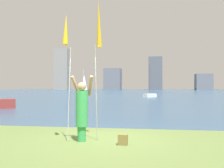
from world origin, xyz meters
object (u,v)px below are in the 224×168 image
Objects in this scene: kite_flag_left at (66,34)px; sailboat_5 at (84,83)px; person at (82,109)px; kite_flag_right at (99,26)px; sailboat_1 at (150,95)px; bag at (123,140)px.

kite_flag_left is 0.68× the size of sailboat_5.
kite_flag_left is at bearing -136.63° from person.
kite_flag_right is 0.92× the size of sailboat_1.
kite_flag_left is 12.69× the size of bag.
kite_flag_right is 31.28m from sailboat_1.
person is at bearing 27.46° from kite_flag_left.
sailboat_5 is (-15.94, 23.32, 1.90)m from sailboat_1.
sailboat_1 is 28.31m from sailboat_5.
sailboat_1 is at bearing 86.50° from kite_flag_left.
sailboat_5 is at bearing 124.35° from sailboat_1.
sailboat_1 is at bearing 103.15° from person.
person is 56.76m from sailboat_5.
sailboat_1 is (1.11, 31.10, -3.22)m from kite_flag_right.
sailboat_1 is (0.26, 31.88, 0.15)m from bag.
sailboat_1 reaches higher than kite_flag_left.
kite_flag_right is at bearing -92.04° from sailboat_1.
kite_flag_left reaches higher than bag.
sailboat_1 is (1.52, 31.57, -0.67)m from person.
sailboat_1 reaches higher than kite_flag_right.
person is 31.61m from sailboat_1.
kite_flag_left is at bearing -140.57° from kite_flag_right.
bag is 31.88m from sailboat_1.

